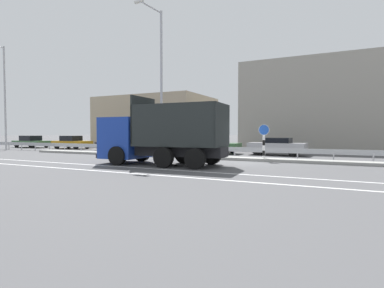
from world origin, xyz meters
TOP-DOWN VIEW (x-y plane):
  - ground_plane at (0.00, 0.00)m, footprint 320.00×320.00m
  - lane_strip_0 at (-3.34, -4.66)m, footprint 68.54×0.16m
  - lane_strip_1 at (-3.34, -6.46)m, footprint 68.54×0.16m
  - median_island at (0.00, 1.72)m, footprint 37.69×1.10m
  - median_guardrail at (-0.00, 2.82)m, footprint 68.54×0.09m
  - dump_truck at (-4.31, -2.91)m, footprint 7.27×3.03m
  - median_road_sign at (1.20, 1.72)m, footprint 0.67×0.16m
  - street_lamp_0 at (-24.62, 1.62)m, footprint 0.71×2.73m
  - street_lamp_1 at (-6.35, 1.66)m, footprint 0.71×2.64m
  - parked_car_0 at (-27.19, 6.43)m, footprint 4.77×2.00m
  - parked_car_1 at (-20.91, 6.74)m, footprint 4.44×2.03m
  - parked_car_2 at (-14.49, 6.46)m, footprint 4.19×2.02m
  - parked_car_3 at (-9.04, 6.44)m, footprint 4.06×2.12m
  - parked_car_4 at (-4.19, 6.61)m, footprint 4.58×2.08m
  - parked_car_5 at (1.11, 6.88)m, footprint 4.47×1.99m
  - background_building_0 at (-16.88, 17.58)m, footprint 14.21×9.89m
  - background_building_1 at (4.58, 20.10)m, footprint 16.77×15.25m
  - church_tower at (-2.17, 30.73)m, footprint 3.60×3.60m

SIDE VIEW (x-z plane):
  - ground_plane at x=0.00m, z-range 0.00..0.00m
  - lane_strip_0 at x=-3.34m, z-range 0.00..0.01m
  - lane_strip_1 at x=-3.34m, z-range 0.00..0.01m
  - median_island at x=0.00m, z-range 0.00..0.18m
  - median_guardrail at x=0.00m, z-range 0.18..0.96m
  - parked_car_2 at x=-14.49m, z-range 0.00..1.36m
  - parked_car_0 at x=-27.19m, z-range 0.00..1.41m
  - parked_car_1 at x=-20.91m, z-range 0.00..1.42m
  - parked_car_5 at x=1.11m, z-range 0.03..1.40m
  - parked_car_4 at x=-4.19m, z-range 0.01..1.44m
  - parked_car_3 at x=-9.04m, z-range 0.00..1.60m
  - median_road_sign at x=1.20m, z-range 0.04..2.33m
  - dump_truck at x=-4.31m, z-range -0.53..3.26m
  - background_building_0 at x=-16.88m, z-range 0.00..6.43m
  - background_building_1 at x=4.58m, z-range 0.00..8.89m
  - church_tower at x=-2.17m, z-range -0.58..10.36m
  - street_lamp_0 at x=-24.62m, z-range 0.56..10.88m
  - street_lamp_1 at x=-6.35m, z-range 0.55..11.15m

